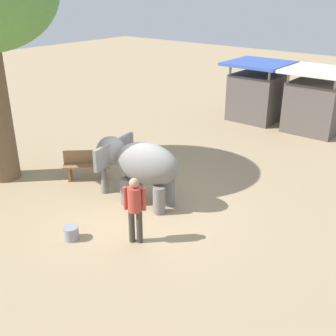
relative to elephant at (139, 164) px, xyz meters
name	(u,v)px	position (x,y,z in m)	size (l,w,h in m)	color
ground_plane	(141,210)	(0.34, -0.31, -1.12)	(60.00, 60.00, 0.00)	tan
elephant	(139,164)	(0.00, 0.00, 0.00)	(2.56, 1.70, 1.76)	slate
person_handler	(135,206)	(1.25, -1.48, -0.17)	(0.44, 0.32, 1.62)	#3F3833
wooden_bench	(87,164)	(-2.27, 0.11, -0.65)	(1.30, 1.25, 0.88)	olive
market_stall_blue	(256,94)	(-1.25, 8.90, 0.02)	(2.50, 2.50, 2.52)	#59514C
market_stall_white	(315,104)	(1.35, 8.90, 0.02)	(2.50, 2.50, 2.52)	#59514C
feed_bucket	(71,233)	(0.00, -2.36, -0.96)	(0.36, 0.36, 0.32)	gray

